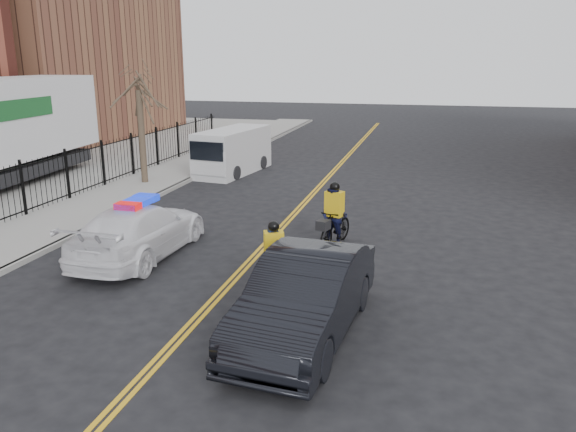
% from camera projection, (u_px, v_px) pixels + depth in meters
% --- Properties ---
extents(ground, '(120.00, 120.00, 0.00)m').
position_uv_depth(ground, '(228.00, 286.00, 13.89)').
color(ground, black).
rests_on(ground, ground).
extents(center_line_left, '(0.10, 60.00, 0.01)m').
position_uv_depth(center_line_left, '(299.00, 206.00, 21.37)').
color(center_line_left, gold).
rests_on(center_line_left, ground).
extents(center_line_right, '(0.10, 60.00, 0.01)m').
position_uv_depth(center_line_right, '(303.00, 207.00, 21.33)').
color(center_line_right, gold).
rests_on(center_line_right, ground).
extents(sidewalk, '(3.00, 60.00, 0.15)m').
position_uv_depth(sidewalk, '(124.00, 194.00, 23.12)').
color(sidewalk, gray).
rests_on(sidewalk, ground).
extents(curb, '(0.20, 60.00, 0.15)m').
position_uv_depth(curb, '(157.00, 196.00, 22.77)').
color(curb, gray).
rests_on(curb, ground).
extents(iron_fence, '(0.12, 28.00, 2.00)m').
position_uv_depth(iron_fence, '(90.00, 170.00, 23.23)').
color(iron_fence, black).
rests_on(iron_fence, ground).
extents(warehouse_far, '(14.00, 18.00, 14.00)m').
position_uv_depth(warehouse_far, '(38.00, 36.00, 39.89)').
color(warehouse_far, brown).
rests_on(warehouse_far, ground).
extents(street_tree, '(3.20, 3.20, 4.80)m').
position_uv_depth(street_tree, '(140.00, 105.00, 24.08)').
color(street_tree, '#3D2F24').
rests_on(street_tree, sidewalk).
extents(police_cruiser, '(2.17, 5.24, 1.67)m').
position_uv_depth(police_cruiser, '(140.00, 230.00, 15.81)').
color(police_cruiser, white).
rests_on(police_cruiser, ground).
extents(dark_sedan, '(2.25, 5.31, 1.70)m').
position_uv_depth(dark_sedan, '(305.00, 296.00, 11.20)').
color(dark_sedan, black).
rests_on(dark_sedan, ground).
extents(cargo_van, '(2.52, 5.31, 2.14)m').
position_uv_depth(cargo_van, '(232.00, 152.00, 27.38)').
color(cargo_van, silver).
rests_on(cargo_van, ground).
extents(cyclist_near, '(1.24, 1.90, 1.76)m').
position_uv_depth(cyclist_near, '(274.00, 267.00, 13.43)').
color(cyclist_near, black).
rests_on(cyclist_near, ground).
extents(cyclist_far, '(1.07, 2.00, 1.95)m').
position_uv_depth(cyclist_far, '(334.00, 221.00, 16.73)').
color(cyclist_far, black).
rests_on(cyclist_far, ground).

